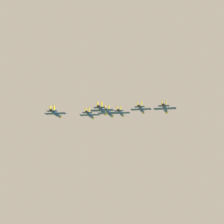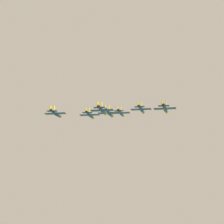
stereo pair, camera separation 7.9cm
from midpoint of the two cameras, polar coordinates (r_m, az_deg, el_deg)
jet_lead at (r=289.11m, az=1.04°, el=-0.11°), size 13.01×15.93×3.84m
jet_left_wingman at (r=274.89m, az=-2.56°, el=-0.34°), size 12.95×16.11×3.87m
jet_right_wingman at (r=270.05m, az=3.42°, el=0.32°), size 13.35×16.06×3.90m
jet_left_outer at (r=262.27m, az=-6.51°, el=-0.18°), size 13.26×16.29×3.93m
jet_right_outer at (r=251.13m, az=6.18°, el=0.40°), size 13.49×16.35×3.96m
jet_slot_rear at (r=254.91m, az=-0.31°, el=-0.12°), size 13.06×15.96×3.85m
jet_trailing at (r=238.16m, az=-1.12°, el=0.20°), size 13.11×16.14×3.89m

